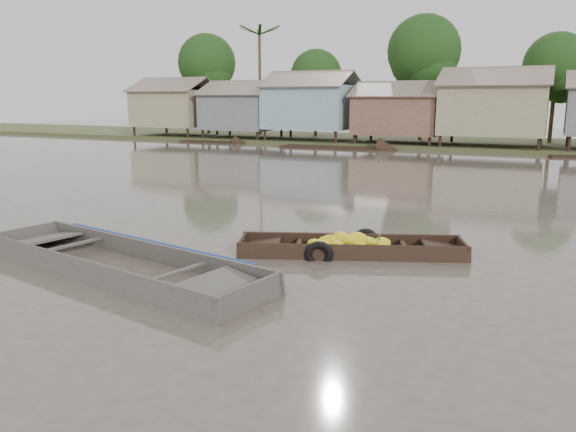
% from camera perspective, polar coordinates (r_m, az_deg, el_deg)
% --- Properties ---
extents(ground, '(120.00, 120.00, 0.00)m').
position_cam_1_polar(ground, '(12.46, -5.35, -4.18)').
color(ground, '#4F453D').
rests_on(ground, ground).
extents(riverbank, '(120.00, 12.47, 10.22)m').
position_cam_1_polar(riverbank, '(42.29, 21.23, 10.69)').
color(riverbank, '#384723').
rests_on(riverbank, ground).
extents(banana_boat, '(5.14, 2.96, 0.69)m').
position_cam_1_polar(banana_boat, '(12.72, 6.13, -3.26)').
color(banana_boat, black).
rests_on(banana_boat, ground).
extents(viewer_boat, '(7.33, 3.19, 0.57)m').
position_cam_1_polar(viewer_boat, '(11.92, -16.72, -5.14)').
color(viewer_boat, '#3A3531').
rests_on(viewer_boat, ground).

